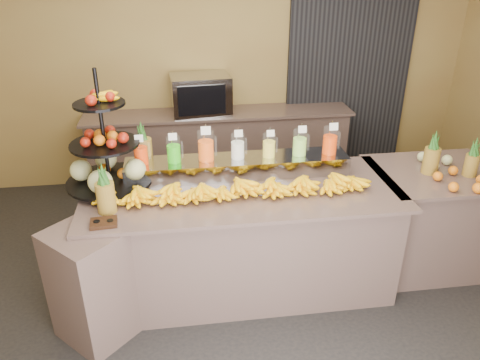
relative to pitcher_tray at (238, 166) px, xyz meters
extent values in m
plane|color=black|center=(0.00, -0.58, -1.01)|extent=(6.00, 6.00, 0.00)
cube|color=olive|center=(0.00, 1.93, 0.39)|extent=(6.00, 0.02, 2.80)
cube|color=black|center=(1.60, 1.88, 0.19)|extent=(1.50, 0.06, 2.20)
cube|color=gray|center=(0.00, -0.28, -0.56)|extent=(2.40, 0.90, 0.90)
cube|color=gray|center=(0.00, -0.28, -0.09)|extent=(2.50, 1.00, 0.03)
cube|color=gray|center=(-1.15, -0.68, -0.56)|extent=(0.71, 0.71, 0.90)
cube|color=gray|center=(1.70, -0.18, -0.56)|extent=(1.00, 0.80, 0.90)
cube|color=gray|center=(1.70, -0.18, -0.09)|extent=(1.08, 0.88, 0.03)
cube|color=gray|center=(0.00, 1.67, -0.56)|extent=(3.00, 0.50, 0.90)
cube|color=gray|center=(0.00, 1.67, -0.09)|extent=(3.10, 0.55, 0.03)
cube|color=gray|center=(0.00, 0.00, 0.00)|extent=(1.85, 0.30, 0.15)
cylinder|color=silver|center=(-0.78, 0.00, 0.18)|extent=(0.11, 0.11, 0.21)
cylinder|color=#F53400|center=(-0.78, 0.00, 0.15)|extent=(0.11, 0.11, 0.14)
cylinder|color=gray|center=(-0.79, 0.01, 0.23)|extent=(0.01, 0.01, 0.25)
cube|color=white|center=(-0.78, -0.05, 0.31)|extent=(0.07, 0.02, 0.06)
cylinder|color=silver|center=(-0.52, 0.00, 0.18)|extent=(0.11, 0.11, 0.21)
cylinder|color=#27C010|center=(-0.52, 0.00, 0.15)|extent=(0.11, 0.11, 0.14)
cylinder|color=gray|center=(-0.53, 0.01, 0.23)|extent=(0.01, 0.01, 0.25)
cube|color=white|center=(-0.52, -0.05, 0.31)|extent=(0.07, 0.02, 0.06)
cylinder|color=silver|center=(-0.26, 0.00, 0.20)|extent=(0.13, 0.13, 0.24)
cylinder|color=#FF5C11|center=(-0.26, 0.00, 0.16)|extent=(0.12, 0.12, 0.17)
cylinder|color=gray|center=(-0.28, 0.01, 0.25)|extent=(0.01, 0.01, 0.29)
cube|color=white|center=(-0.26, -0.06, 0.35)|extent=(0.08, 0.02, 0.07)
cylinder|color=silver|center=(0.00, 0.00, 0.18)|extent=(0.11, 0.11, 0.21)
cylinder|color=silver|center=(0.00, 0.00, 0.15)|extent=(0.11, 0.11, 0.14)
cylinder|color=gray|center=(-0.01, 0.01, 0.23)|extent=(0.01, 0.01, 0.25)
cube|color=white|center=(0.00, -0.05, 0.31)|extent=(0.07, 0.02, 0.06)
cylinder|color=silver|center=(0.26, 0.00, 0.17)|extent=(0.11, 0.11, 0.20)
cylinder|color=yellow|center=(0.26, 0.00, 0.14)|extent=(0.10, 0.10, 0.13)
cylinder|color=gray|center=(0.25, 0.01, 0.22)|extent=(0.01, 0.01, 0.23)
cube|color=white|center=(0.26, -0.05, 0.30)|extent=(0.06, 0.02, 0.05)
cylinder|color=silver|center=(0.52, 0.00, 0.18)|extent=(0.12, 0.12, 0.22)
cylinder|color=#96DE54|center=(0.52, 0.00, 0.15)|extent=(0.11, 0.11, 0.15)
cylinder|color=gray|center=(0.51, 0.01, 0.23)|extent=(0.01, 0.01, 0.26)
cube|color=white|center=(0.52, -0.05, 0.32)|extent=(0.07, 0.02, 0.06)
cylinder|color=silver|center=(0.78, 0.00, 0.19)|extent=(0.12, 0.12, 0.23)
cylinder|color=#F83C00|center=(0.78, 0.00, 0.15)|extent=(0.12, 0.12, 0.15)
cylinder|color=gray|center=(0.76, 0.01, 0.24)|extent=(0.01, 0.01, 0.27)
cube|color=white|center=(0.78, -0.06, 0.33)|extent=(0.07, 0.02, 0.06)
ellipsoid|color=yellow|center=(-0.99, -0.35, -0.02)|extent=(0.26, 0.19, 0.11)
ellipsoid|color=yellow|center=(-0.78, -0.35, -0.02)|extent=(0.26, 0.19, 0.11)
ellipsoid|color=yellow|center=(-0.58, -0.35, -0.02)|extent=(0.26, 0.19, 0.11)
ellipsoid|color=yellow|center=(-0.37, -0.35, -0.02)|extent=(0.26, 0.19, 0.11)
ellipsoid|color=yellow|center=(-0.16, -0.35, -0.02)|extent=(0.26, 0.19, 0.11)
ellipsoid|color=yellow|center=(0.05, -0.35, -0.02)|extent=(0.26, 0.19, 0.11)
ellipsoid|color=yellow|center=(0.26, -0.35, -0.02)|extent=(0.26, 0.19, 0.11)
ellipsoid|color=yellow|center=(0.46, -0.35, -0.02)|extent=(0.26, 0.19, 0.11)
ellipsoid|color=yellow|center=(0.67, -0.35, -0.02)|extent=(0.26, 0.19, 0.11)
ellipsoid|color=yellow|center=(0.88, -0.35, -0.02)|extent=(0.26, 0.19, 0.11)
ellipsoid|color=yellow|center=(-0.80, -0.35, 0.05)|extent=(0.21, 0.17, 0.10)
ellipsoid|color=yellow|center=(-0.55, -0.35, 0.05)|extent=(0.21, 0.17, 0.10)
ellipsoid|color=yellow|center=(-0.31, -0.35, 0.05)|extent=(0.21, 0.17, 0.10)
ellipsoid|color=yellow|center=(-0.06, -0.35, 0.05)|extent=(0.21, 0.17, 0.10)
ellipsoid|color=yellow|center=(0.19, -0.35, 0.05)|extent=(0.21, 0.17, 0.10)
ellipsoid|color=yellow|center=(0.44, -0.35, 0.05)|extent=(0.21, 0.17, 0.10)
ellipsoid|color=yellow|center=(0.69, -0.35, 0.05)|extent=(0.21, 0.17, 0.10)
cylinder|color=black|center=(-1.04, -0.08, 0.40)|extent=(0.03, 0.03, 0.95)
cylinder|color=black|center=(-1.04, -0.08, -0.02)|extent=(0.78, 0.78, 0.02)
cylinder|color=black|center=(-1.04, -0.08, 0.29)|extent=(0.61, 0.61, 0.02)
cylinder|color=black|center=(-1.04, -0.08, 0.61)|extent=(0.44, 0.44, 0.02)
sphere|color=#BDC285|center=(-0.83, -0.08, 0.08)|extent=(0.18, 0.18, 0.18)
sphere|color=maroon|center=(-0.89, -0.08, 0.35)|extent=(0.08, 0.08, 0.08)
sphere|color=orange|center=(-1.14, -0.08, 0.04)|extent=(0.09, 0.09, 0.09)
cube|color=black|center=(-1.02, -0.66, -0.06)|extent=(0.19, 0.15, 0.03)
cylinder|color=brown|center=(-1.01, -0.48, 0.04)|extent=(0.14, 0.14, 0.23)
cone|color=#1C4C19|center=(-1.01, -0.48, 0.23)|extent=(0.07, 0.07, 0.16)
cylinder|color=brown|center=(-0.78, 0.19, 0.07)|extent=(0.15, 0.15, 0.29)
cone|color=#1C4C19|center=(-0.78, 0.19, 0.29)|extent=(0.08, 0.08, 0.16)
cylinder|color=brown|center=(1.61, -0.19, 0.04)|extent=(0.12, 0.12, 0.22)
cylinder|color=brown|center=(1.92, -0.28, 0.02)|extent=(0.11, 0.11, 0.19)
ellipsoid|color=orange|center=(1.75, -0.42, -0.03)|extent=(0.34, 0.22, 0.08)
cube|color=gray|center=(-0.20, 1.67, 0.14)|extent=(0.69, 0.51, 0.44)
camera|label=1|loc=(-0.47, -3.50, 1.65)|focal=35.00mm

